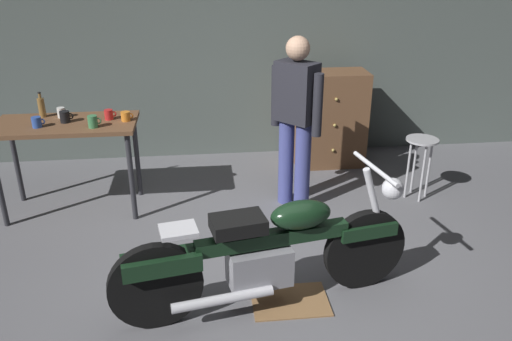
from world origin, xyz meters
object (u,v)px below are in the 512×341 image
(mug_blue_enamel, at_px, (37,122))
(motorcycle, at_px, (269,251))
(wooden_dresser, at_px, (330,119))
(bottle, at_px, (42,107))
(mug_green_speckled, at_px, (93,122))
(mug_black_matte, at_px, (65,117))
(mug_orange_travel, at_px, (126,116))
(person_standing, at_px, (296,116))
(mug_white_ceramic, at_px, (62,113))
(mug_red_diner, at_px, (109,115))
(shop_stool, at_px, (421,152))

(mug_blue_enamel, bearing_deg, motorcycle, -39.43)
(wooden_dresser, distance_m, bottle, 3.09)
(motorcycle, xyz_separation_m, mug_green_speckled, (-1.39, 1.50, 0.51))
(mug_blue_enamel, bearing_deg, mug_black_matte, 27.61)
(mug_orange_travel, bearing_deg, person_standing, -4.45)
(mug_black_matte, bearing_deg, bottle, 142.00)
(mug_blue_enamel, relative_size, mug_white_ceramic, 1.11)
(person_standing, distance_m, mug_red_diner, 1.75)
(mug_black_matte, bearing_deg, mug_green_speckled, -31.89)
(mug_blue_enamel, distance_m, mug_green_speckled, 0.50)
(mug_green_speckled, bearing_deg, mug_orange_travel, 30.57)
(motorcycle, xyz_separation_m, wooden_dresser, (1.05, 2.54, 0.10))
(mug_white_ceramic, bearing_deg, mug_green_speckled, -43.47)
(shop_stool, distance_m, bottle, 3.72)
(mug_green_speckled, bearing_deg, wooden_dresser, 23.19)
(person_standing, relative_size, mug_blue_enamel, 14.33)
(mug_white_ceramic, relative_size, bottle, 0.43)
(mug_black_matte, bearing_deg, mug_orange_travel, -1.61)
(mug_black_matte, bearing_deg, mug_red_diner, 6.36)
(bottle, bearing_deg, mug_blue_enamel, -84.31)
(mug_white_ceramic, bearing_deg, person_standing, -7.60)
(motorcycle, distance_m, mug_red_diner, 2.20)
(shop_stool, distance_m, mug_orange_travel, 2.90)
(motorcycle, xyz_separation_m, mug_white_ceramic, (-1.74, 1.83, 0.50))
(bottle, bearing_deg, mug_red_diner, -13.49)
(mug_green_speckled, relative_size, mug_red_diner, 1.08)
(mug_blue_enamel, xyz_separation_m, bottle, (-0.03, 0.31, 0.05))
(person_standing, bearing_deg, mug_white_ceramic, 39.35)
(mug_orange_travel, relative_size, mug_blue_enamel, 0.99)
(mug_orange_travel, height_order, mug_blue_enamel, mug_blue_enamel)
(shop_stool, relative_size, wooden_dresser, 0.58)
(mug_green_speckled, height_order, mug_black_matte, mug_green_speckled)
(motorcycle, height_order, bottle, bottle)
(bottle, bearing_deg, shop_stool, -4.85)
(wooden_dresser, distance_m, mug_blue_enamel, 3.13)
(mug_red_diner, distance_m, mug_black_matte, 0.39)
(motorcycle, height_order, mug_blue_enamel, same)
(mug_green_speckled, bearing_deg, mug_black_matte, 148.11)
(mug_blue_enamel, bearing_deg, wooden_dresser, 18.55)
(shop_stool, height_order, wooden_dresser, wooden_dresser)
(mug_blue_enamel, xyz_separation_m, mug_white_ceramic, (0.15, 0.27, 0.00))
(mug_black_matte, height_order, bottle, bottle)
(mug_red_diner, height_order, mug_white_ceramic, mug_white_ceramic)
(mug_green_speckled, bearing_deg, mug_white_ceramic, 136.53)
(bottle, bearing_deg, mug_white_ceramic, -12.88)
(person_standing, height_order, mug_red_diner, person_standing)
(mug_orange_travel, xyz_separation_m, mug_black_matte, (-0.55, 0.02, 0.01))
(motorcycle, distance_m, mug_blue_enamel, 2.50)
(mug_red_diner, bearing_deg, mug_white_ceramic, 166.26)
(mug_orange_travel, bearing_deg, mug_white_ceramic, 164.57)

